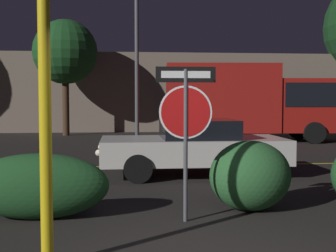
% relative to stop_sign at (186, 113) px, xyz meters
% --- Properties ---
extents(road_center_stripe, '(35.32, 0.12, 0.01)m').
position_rel_stop_sign_xyz_m(road_center_stripe, '(-0.06, 5.49, -1.55)').
color(road_center_stripe, gold).
rests_on(road_center_stripe, ground_plane).
extents(stop_sign, '(0.85, 0.06, 2.20)m').
position_rel_stop_sign_xyz_m(stop_sign, '(0.00, 0.00, 0.00)').
color(stop_sign, '#4C4C51').
rests_on(stop_sign, ground_plane).
extents(yellow_pole_left, '(0.13, 0.13, 3.30)m').
position_rel_stop_sign_xyz_m(yellow_pole_left, '(-1.68, -1.65, 0.09)').
color(yellow_pole_left, yellow).
rests_on(yellow_pole_left, ground_plane).
extents(hedge_bush_1, '(2.08, 0.77, 0.96)m').
position_rel_stop_sign_xyz_m(hedge_bush_1, '(-2.13, 0.34, -1.07)').
color(hedge_bush_1, '#1E4C23').
rests_on(hedge_bush_1, ground_plane).
extents(hedge_bush_2, '(1.28, 1.01, 1.10)m').
position_rel_stop_sign_xyz_m(hedge_bush_2, '(1.09, 0.53, -1.00)').
color(hedge_bush_2, '#285B2D').
rests_on(hedge_bush_2, ground_plane).
extents(passing_car_2, '(4.27, 2.04, 1.28)m').
position_rel_stop_sign_xyz_m(passing_car_2, '(0.74, 4.00, -0.90)').
color(passing_car_2, silver).
rests_on(passing_car_2, ground_plane).
extents(delivery_truck, '(7.28, 2.81, 3.11)m').
position_rel_stop_sign_xyz_m(delivery_truck, '(4.50, 12.07, 0.11)').
color(delivery_truck, maroon).
rests_on(delivery_truck, ground_plane).
extents(street_lamp, '(0.55, 0.55, 7.65)m').
position_rel_stop_sign_xyz_m(street_lamp, '(-0.30, 11.99, 3.83)').
color(street_lamp, '#4C4C51').
rests_on(street_lamp, ground_plane).
extents(tree_0, '(3.01, 3.01, 5.43)m').
position_rel_stop_sign_xyz_m(tree_0, '(-3.52, 15.82, 2.34)').
color(tree_0, '#422D1E').
rests_on(tree_0, ground_plane).
extents(building_backdrop, '(28.15, 4.99, 4.13)m').
position_rel_stop_sign_xyz_m(building_backdrop, '(2.76, 20.18, 0.51)').
color(building_backdrop, '#7A6B5B').
rests_on(building_backdrop, ground_plane).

